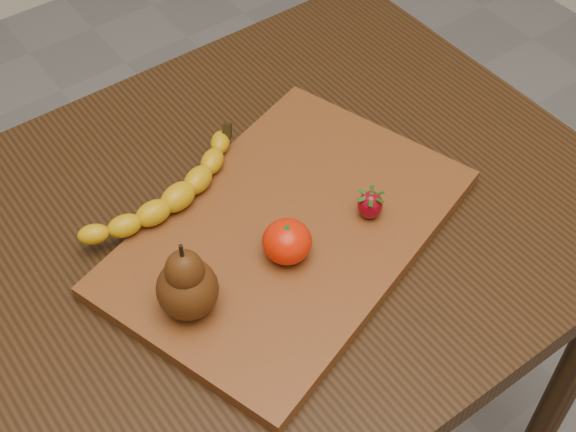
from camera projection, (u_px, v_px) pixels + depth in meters
table at (235, 280)px, 1.09m from camera, size 1.00×0.70×0.76m
cutting_board at (288, 232)px, 1.00m from camera, size 0.52×0.42×0.02m
banana at (178, 197)px, 1.01m from camera, size 0.22×0.10×0.03m
pear at (186, 278)px, 0.87m from camera, size 0.08×0.08×0.11m
mandarin at (287, 242)px, 0.95m from camera, size 0.08×0.08×0.05m
strawberry at (370, 204)px, 0.99m from camera, size 0.04×0.04×0.04m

